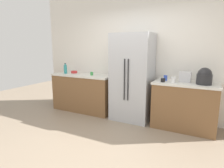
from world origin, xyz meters
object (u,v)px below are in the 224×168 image
at_px(cup_b, 92,74).
at_px(rice_cooker, 204,77).
at_px(cup_c, 173,80).
at_px(cup_d, 163,80).
at_px(bottle_a, 65,69).
at_px(toaster, 185,77).
at_px(refrigerator, 132,78).
at_px(cup_a, 165,78).
at_px(bowl_a, 74,72).

bearing_deg(cup_b, rice_cooker, 0.08).
bearing_deg(cup_c, cup_d, -165.89).
height_order(bottle_a, cup_c, bottle_a).
height_order(toaster, cup_c, toaster).
xyz_separation_m(rice_cooker, cup_c, (-0.53, -0.05, -0.09)).
xyz_separation_m(refrigerator, toaster, (1.08, 0.08, 0.08)).
xyz_separation_m(refrigerator, cup_a, (0.71, 0.05, 0.04)).
bearing_deg(bowl_a, cup_b, -10.27).
height_order(bottle_a, cup_b, bottle_a).
relative_size(refrigerator, cup_a, 17.56).
bearing_deg(bottle_a, cup_c, -0.01).
bearing_deg(bowl_a, cup_a, -0.56).
relative_size(bottle_a, cup_c, 2.60).
bearing_deg(cup_b, bottle_a, -176.41).
relative_size(bottle_a, bowl_a, 1.70).
distance_m(refrigerator, cup_d, 0.72).
height_order(cup_a, bowl_a, cup_a).
bearing_deg(cup_a, cup_d, -92.23).
height_order(cup_c, bowl_a, cup_c).
height_order(cup_a, cup_b, cup_a).
xyz_separation_m(cup_a, cup_d, (-0.01, -0.19, -0.02)).
height_order(rice_cooker, cup_c, rice_cooker).
xyz_separation_m(rice_cooker, bowl_a, (-3.09, 0.11, -0.11)).
relative_size(cup_a, cup_d, 1.25).
distance_m(rice_cooker, bowl_a, 3.09).
distance_m(toaster, cup_a, 0.38).
bearing_deg(rice_cooker, bottle_a, -179.08).
bearing_deg(toaster, rice_cooker, -18.98).
xyz_separation_m(bottle_a, cup_d, (2.51, -0.05, -0.08)).
bearing_deg(rice_cooker, cup_a, 173.02).
relative_size(toaster, bowl_a, 1.34).
distance_m(rice_cooker, cup_b, 2.46).
distance_m(rice_cooker, cup_c, 0.54).
relative_size(cup_a, cup_c, 1.04).
height_order(refrigerator, toaster, refrigerator).
relative_size(cup_a, bowl_a, 0.68).
bearing_deg(cup_b, refrigerator, 2.35).
distance_m(refrigerator, bowl_a, 1.67).
xyz_separation_m(cup_b, cup_c, (1.93, -0.05, 0.01)).
relative_size(cup_b, cup_c, 0.79).
bearing_deg(cup_a, rice_cooker, -6.98).
distance_m(bottle_a, cup_a, 2.52).
distance_m(toaster, rice_cooker, 0.36).
bearing_deg(rice_cooker, bowl_a, 177.94).
bearing_deg(bowl_a, refrigerator, -2.47).
relative_size(refrigerator, rice_cooker, 6.09).
bearing_deg(cup_b, toaster, 3.26).
bearing_deg(cup_d, refrigerator, 168.81).
xyz_separation_m(cup_a, cup_b, (-1.74, -0.09, -0.01)).
xyz_separation_m(rice_cooker, cup_d, (-0.72, -0.10, -0.11)).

